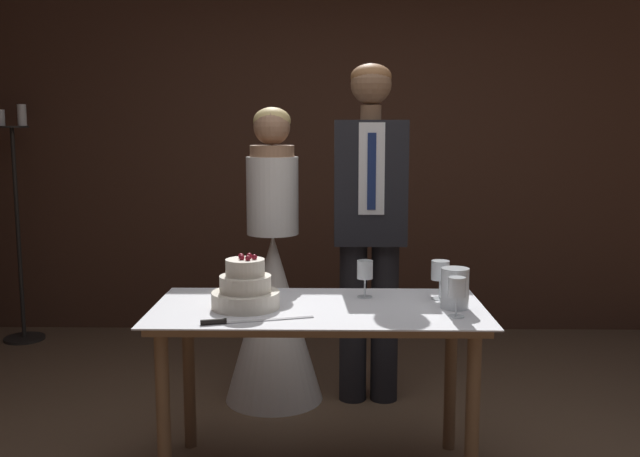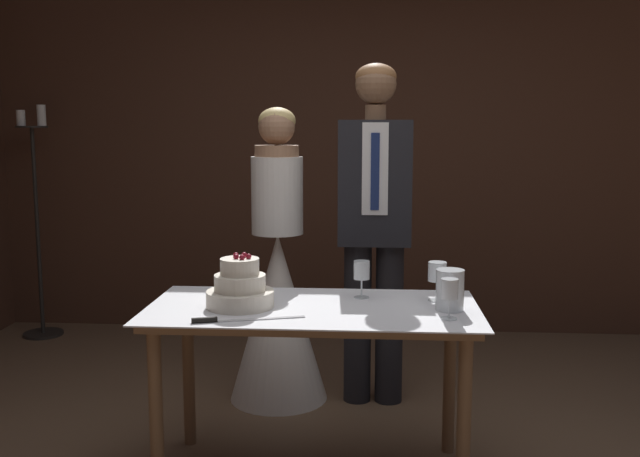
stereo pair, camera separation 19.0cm
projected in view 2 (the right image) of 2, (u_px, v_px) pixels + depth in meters
The scene contains 11 objects.
wall_back at pixel (358, 153), 5.23m from camera, with size 5.55×0.12×2.63m, color #472B1E.
cake_table at pixel (313, 328), 3.04m from camera, with size 1.41×0.70×0.75m.
tiered_cake at pixel (240, 288), 3.01m from camera, with size 0.29×0.29×0.23m.
cake_knife at pixel (227, 320), 2.79m from camera, with size 0.44×0.15×0.02m.
wine_glass_near at pixel (362, 272), 3.16m from camera, with size 0.07×0.07×0.17m.
wine_glass_middle at pixel (437, 274), 3.11m from camera, with size 0.08×0.08×0.17m.
wine_glass_far at pixel (449, 290), 2.81m from camera, with size 0.07×0.07×0.16m.
hurricane_candle at pixel (450, 291), 2.95m from camera, with size 0.12×0.12×0.17m.
bride at pixel (278, 295), 3.92m from camera, with size 0.54×0.54×1.61m.
groom at pixel (374, 216), 3.82m from camera, with size 0.38×0.25×1.84m.
candle_stand at pixel (38, 232), 5.10m from camera, with size 0.28×0.28×1.66m.
Camera 2 is at (0.10, -2.74, 1.51)m, focal length 40.00 mm.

